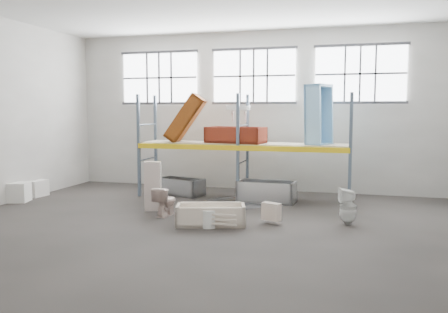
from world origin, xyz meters
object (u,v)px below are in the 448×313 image
(bathtub_beige, at_px, (211,215))
(blue_tub_upright, at_px, (319,115))
(toilet_white, at_px, (348,206))
(rust_tub_flat, at_px, (236,135))
(carton_near, at_px, (17,192))
(steel_tub_left, at_px, (181,187))
(bucket, at_px, (209,219))
(toilet_beige, at_px, (165,201))
(cistern_tall, at_px, (153,186))
(steel_tub_right, at_px, (266,191))

(bathtub_beige, height_order, blue_tub_upright, blue_tub_upright)
(bathtub_beige, bearing_deg, toilet_white, -0.64)
(rust_tub_flat, bearing_deg, blue_tub_upright, 1.77)
(bathtub_beige, bearing_deg, blue_tub_upright, 41.89)
(rust_tub_flat, bearing_deg, carton_near, -158.07)
(bathtub_beige, height_order, toilet_white, toilet_white)
(steel_tub_left, xyz_separation_m, rust_tub_flat, (1.66, 0.07, 1.57))
(bathtub_beige, height_order, rust_tub_flat, rust_tub_flat)
(steel_tub_left, bearing_deg, bucket, -60.27)
(bathtub_beige, relative_size, toilet_beige, 2.16)
(steel_tub_left, bearing_deg, toilet_beige, -76.95)
(cistern_tall, bearing_deg, steel_tub_left, 76.72)
(toilet_beige, relative_size, bucket, 1.80)
(steel_tub_left, xyz_separation_m, carton_near, (-4.03, -2.22, 0.02))
(toilet_beige, bearing_deg, toilet_white, -169.02)
(rust_tub_flat, xyz_separation_m, bucket, (0.31, -3.53, -1.62))
(bathtub_beige, xyz_separation_m, toilet_white, (2.94, 0.83, 0.19))
(bathtub_beige, distance_m, rust_tub_flat, 3.66)
(bathtub_beige, relative_size, toilet_white, 1.85)
(toilet_beige, bearing_deg, bathtub_beige, 164.89)
(steel_tub_left, height_order, carton_near, carton_near)
(toilet_white, distance_m, bucket, 3.10)
(cistern_tall, height_order, bucket, cistern_tall)
(toilet_beige, bearing_deg, bucket, 156.86)
(steel_tub_right, bearing_deg, toilet_beige, -131.06)
(bathtub_beige, distance_m, bucket, 0.26)
(steel_tub_right, bearing_deg, rust_tub_flat, 157.85)
(blue_tub_upright, bearing_deg, toilet_beige, -140.29)
(bathtub_beige, bearing_deg, steel_tub_left, 104.76)
(steel_tub_right, bearing_deg, toilet_white, -42.64)
(toilet_beige, xyz_separation_m, bucket, (1.36, -0.79, -0.16))
(toilet_white, xyz_separation_m, steel_tub_left, (-4.88, 2.38, -0.16))
(bucket, relative_size, carton_near, 0.62)
(cistern_tall, distance_m, rust_tub_flat, 3.02)
(cistern_tall, bearing_deg, bathtub_beige, -43.97)
(bathtub_beige, bearing_deg, bucket, -97.03)
(bathtub_beige, distance_m, cistern_tall, 2.14)
(bathtub_beige, relative_size, cistern_tall, 1.22)
(blue_tub_upright, bearing_deg, bathtub_beige, -121.77)
(steel_tub_left, bearing_deg, blue_tub_upright, 2.08)
(rust_tub_flat, bearing_deg, steel_tub_left, -177.50)
(blue_tub_upright, bearing_deg, steel_tub_left, -177.92)
(cistern_tall, bearing_deg, bucket, -49.09)
(bucket, bearing_deg, rust_tub_flat, 95.06)
(bucket, bearing_deg, blue_tub_upright, 60.57)
(toilet_beige, distance_m, blue_tub_upright, 4.86)
(cistern_tall, xyz_separation_m, carton_near, (-4.11, -0.02, -0.35))
(bathtub_beige, distance_m, steel_tub_left, 3.74)
(steel_tub_left, bearing_deg, toilet_white, -25.98)
(cistern_tall, bearing_deg, rust_tub_flat, 39.76)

